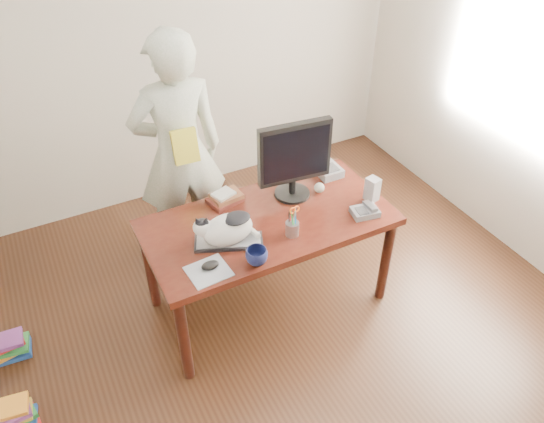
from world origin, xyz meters
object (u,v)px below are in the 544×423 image
(monitor, at_px, (294,157))
(book_pile_a, at_px, (14,416))
(keyboard, at_px, (229,242))
(speaker, at_px, (372,189))
(book_stack, at_px, (225,198))
(book_pile_b, at_px, (9,346))
(baseball, at_px, (319,188))
(phone, at_px, (365,211))
(cat, at_px, (226,228))
(desk, at_px, (263,230))
(coffee_mug, at_px, (257,256))
(calculator, at_px, (327,170))
(person, at_px, (179,153))
(pen_cup, at_px, (292,227))
(mouse, at_px, (210,265))

(monitor, bearing_deg, book_pile_a, -164.20)
(keyboard, distance_m, speaker, 1.04)
(book_stack, distance_m, book_pile_b, 1.71)
(baseball, bearing_deg, book_stack, 163.05)
(phone, height_order, book_pile_a, phone)
(cat, height_order, monitor, monitor)
(desk, xyz_separation_m, coffee_mug, (-0.24, -0.40, 0.20))
(monitor, distance_m, speaker, 0.57)
(calculator, bearing_deg, book_pile_a, -168.16)
(book_pile_a, bearing_deg, desk, 9.03)
(calculator, relative_size, person, 0.12)
(coffee_mug, xyz_separation_m, book_pile_b, (-1.48, 0.68, -0.73))
(person, height_order, book_pile_b, person)
(person, bearing_deg, cat, 91.79)
(book_pile_a, bearing_deg, calculator, 11.46)
(keyboard, xyz_separation_m, pen_cup, (0.38, -0.10, 0.05))
(cat, distance_m, coffee_mug, 0.26)
(keyboard, height_order, baseball, baseball)
(desk, distance_m, keyboard, 0.40)
(phone, bearing_deg, calculator, 96.29)
(monitor, height_order, book_pile_a, monitor)
(mouse, distance_m, coffee_mug, 0.27)
(calculator, bearing_deg, cat, -158.28)
(phone, relative_size, person, 0.10)
(mouse, xyz_separation_m, calculator, (1.12, 0.53, 0.01))
(monitor, distance_m, book_pile_b, 2.23)
(book_stack, bearing_deg, cat, -123.82)
(phone, bearing_deg, person, 140.89)
(pen_cup, bearing_deg, coffee_mug, -157.46)
(cat, bearing_deg, calculator, 44.01)
(book_pile_b, bearing_deg, keyboard, -17.58)
(mouse, bearing_deg, monitor, 22.76)
(mouse, relative_size, speaker, 0.66)
(cat, bearing_deg, pen_cup, 7.45)
(book_pile_b, bearing_deg, desk, -8.97)
(mouse, bearing_deg, pen_cup, 0.40)
(mouse, relative_size, baseball, 1.56)
(speaker, distance_m, person, 1.37)
(baseball, bearing_deg, mouse, -159.53)
(desk, bearing_deg, pen_cup, -76.98)
(monitor, height_order, phone, monitor)
(coffee_mug, xyz_separation_m, phone, (0.83, 0.08, -0.03))
(keyboard, height_order, mouse, mouse)
(monitor, xyz_separation_m, mouse, (-0.76, -0.39, -0.29))
(mouse, height_order, calculator, calculator)
(desk, bearing_deg, keyboard, -151.61)
(speaker, xyz_separation_m, book_stack, (-0.88, 0.42, -0.05))
(phone, height_order, book_stack, book_stack)
(monitor, xyz_separation_m, baseball, (0.18, -0.04, -0.28))
(book_pile_a, relative_size, book_pile_b, 1.05)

